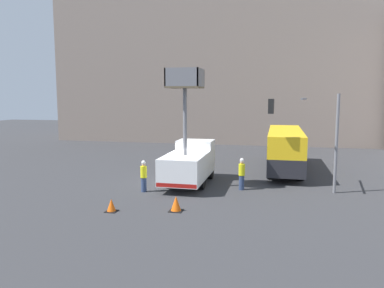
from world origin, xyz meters
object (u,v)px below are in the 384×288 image
at_px(traffic_light_pole, 311,125).
at_px(road_worker_directing, 242,174).
at_px(road_worker_near_truck, 144,176).
at_px(utility_truck, 189,160).
at_px(traffic_cone_near_truck, 111,205).
at_px(traffic_cone_mid_road, 176,204).
at_px(city_bus, 285,147).

height_order(traffic_light_pole, road_worker_directing, traffic_light_pole).
distance_m(road_worker_near_truck, road_worker_directing, 5.88).
bearing_deg(road_worker_near_truck, utility_truck, -86.83).
bearing_deg(traffic_cone_near_truck, road_worker_directing, 44.90).
xyz_separation_m(utility_truck, traffic_cone_mid_road, (0.69, -5.76, -1.19)).
distance_m(city_bus, traffic_cone_near_truck, 15.29).
bearing_deg(road_worker_near_truck, traffic_cone_near_truck, 130.90).
bearing_deg(road_worker_directing, traffic_cone_near_truck, -45.04).
bearing_deg(road_worker_near_truck, traffic_light_pole, -121.95).
relative_size(city_bus, traffic_cone_mid_road, 14.15).
distance_m(city_bus, traffic_light_pole, 6.70).
bearing_deg(traffic_cone_mid_road, traffic_light_pole, 40.08).
bearing_deg(traffic_cone_near_truck, traffic_light_pole, 33.29).
xyz_separation_m(road_worker_near_truck, traffic_cone_mid_road, (2.86, -3.24, -0.59)).
bearing_deg(traffic_cone_near_truck, traffic_cone_mid_road, 14.16).
distance_m(road_worker_near_truck, traffic_cone_mid_road, 4.36).
height_order(utility_truck, road_worker_directing, utility_truck).
bearing_deg(traffic_cone_mid_road, traffic_cone_near_truck, -165.84).
relative_size(traffic_light_pole, traffic_cone_mid_road, 7.68).
relative_size(road_worker_near_truck, road_worker_directing, 0.97).
relative_size(utility_truck, traffic_cone_near_truck, 11.32).
xyz_separation_m(traffic_light_pole, road_worker_directing, (-3.97, -0.63, -2.98)).
bearing_deg(road_worker_directing, road_worker_near_truck, -72.34).
xyz_separation_m(city_bus, traffic_cone_near_truck, (-8.47, -12.64, -1.53)).
height_order(city_bus, traffic_cone_near_truck, city_bus).
bearing_deg(utility_truck, road_worker_near_truck, -130.76).
bearing_deg(traffic_light_pole, traffic_cone_near_truck, -146.71).
bearing_deg(city_bus, traffic_light_pole, -168.25).
height_order(road_worker_near_truck, traffic_cone_near_truck, road_worker_near_truck).
bearing_deg(utility_truck, traffic_cone_mid_road, -83.18).
height_order(city_bus, road_worker_directing, city_bus).
xyz_separation_m(city_bus, road_worker_directing, (-2.65, -6.85, -0.85)).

